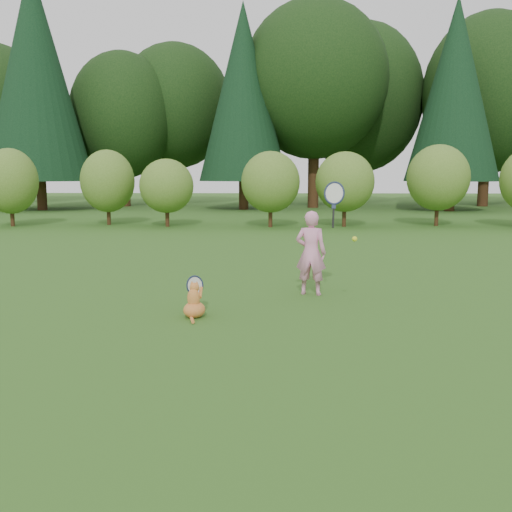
# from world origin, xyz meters

# --- Properties ---
(ground) EXTENTS (100.00, 100.00, 0.00)m
(ground) POSITION_xyz_m (0.00, 0.00, 0.00)
(ground) COLOR #2A5417
(ground) RESTS_ON ground
(shrub_row) EXTENTS (28.00, 3.00, 2.80)m
(shrub_row) POSITION_xyz_m (0.00, 13.00, 1.40)
(shrub_row) COLOR #476920
(shrub_row) RESTS_ON ground
(woodland_backdrop) EXTENTS (48.00, 10.00, 15.00)m
(woodland_backdrop) POSITION_xyz_m (0.00, 23.00, 7.50)
(woodland_backdrop) COLOR black
(woodland_backdrop) RESTS_ON ground
(child) EXTENTS (0.76, 0.52, 1.92)m
(child) POSITION_xyz_m (1.02, 1.55, 0.68)
(child) COLOR pink
(child) RESTS_ON ground
(cat) EXTENTS (0.40, 0.66, 0.64)m
(cat) POSITION_xyz_m (-0.57, 0.10, 0.24)
(cat) COLOR #C35B25
(cat) RESTS_ON ground
(tennis_ball) EXTENTS (0.07, 0.07, 0.07)m
(tennis_ball) POSITION_xyz_m (1.54, 0.63, 0.96)
(tennis_ball) COLOR yellow
(tennis_ball) RESTS_ON ground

